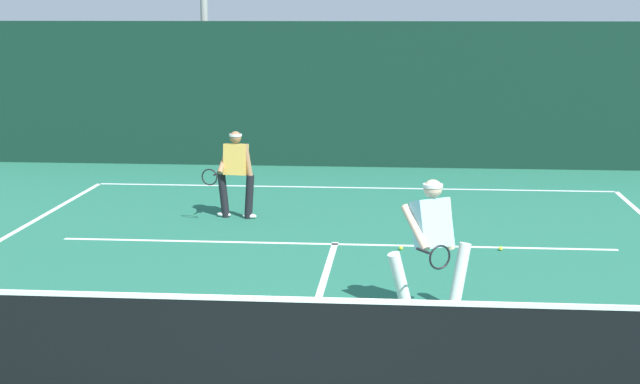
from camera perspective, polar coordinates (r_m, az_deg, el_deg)
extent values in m
cube|color=white|center=(20.67, 1.87, 0.26)|extent=(10.87, 0.10, 0.01)
cube|color=white|center=(15.72, 0.86, -3.03)|extent=(8.86, 0.10, 0.01)
cube|color=white|center=(12.77, -0.13, -6.26)|extent=(0.10, 6.40, 0.01)
cube|color=black|center=(9.60, -1.84, -9.08)|extent=(11.73, 0.02, 0.94)
cube|color=white|center=(9.44, -1.85, -6.23)|extent=(11.73, 0.03, 0.05)
cylinder|color=silver|center=(12.40, 8.08, -4.86)|extent=(0.34, 0.29, 0.86)
cylinder|color=silver|center=(11.93, 4.73, -5.41)|extent=(0.40, 0.33, 0.85)
ellipsoid|color=white|center=(12.51, 8.03, -6.52)|extent=(0.28, 0.23, 0.09)
ellipsoid|color=white|center=(12.04, 4.70, -7.13)|extent=(0.28, 0.23, 0.09)
cube|color=#9EDBEA|center=(11.99, 6.51, -1.82)|extent=(0.57, 0.54, 0.63)
cylinder|color=beige|center=(12.13, 7.45, -1.83)|extent=(0.21, 0.18, 0.65)
cylinder|color=beige|center=(11.86, 5.54, -2.07)|extent=(0.38, 0.51, 0.51)
sphere|color=beige|center=(11.90, 6.55, 0.19)|extent=(0.23, 0.23, 0.23)
cylinder|color=white|center=(11.90, 6.55, 0.37)|extent=(0.34, 0.34, 0.04)
cylinder|color=black|center=(11.68, 5.99, -3.41)|extent=(0.17, 0.24, 0.03)
torus|color=black|center=(11.41, 6.95, -3.77)|extent=(0.26, 0.18, 0.29)
cylinder|color=black|center=(17.61, -4.12, -0.28)|extent=(0.21, 0.17, 0.79)
cylinder|color=black|center=(17.77, -5.60, -0.21)|extent=(0.24, 0.18, 0.80)
ellipsoid|color=white|center=(17.67, -4.10, -1.39)|extent=(0.28, 0.15, 0.09)
ellipsoid|color=white|center=(17.84, -5.58, -1.30)|extent=(0.28, 0.15, 0.09)
cube|color=#E5B24C|center=(17.57, -4.90, 1.90)|extent=(0.45, 0.33, 0.57)
cylinder|color=#9E704C|center=(17.50, -4.20, 1.79)|extent=(0.20, 0.13, 0.61)
cylinder|color=#9E704C|center=(17.65, -5.59, 1.85)|extent=(0.18, 0.53, 0.45)
sphere|color=#9E704C|center=(17.52, -4.92, 3.18)|extent=(0.21, 0.21, 0.21)
cylinder|color=white|center=(17.51, -4.92, 3.30)|extent=(0.26, 0.26, 0.04)
cylinder|color=black|center=(17.47, -6.01, 1.05)|extent=(0.08, 0.26, 0.03)
torus|color=black|center=(17.16, -6.42, 0.87)|extent=(0.29, 0.08, 0.29)
sphere|color=#D1E033|center=(15.56, 10.42, -3.24)|extent=(0.07, 0.07, 0.07)
sphere|color=#D1E033|center=(15.39, 4.71, -3.25)|extent=(0.07, 0.07, 0.07)
cube|color=#0F2E22|center=(23.25, 2.27, 5.65)|extent=(21.17, 0.12, 3.42)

